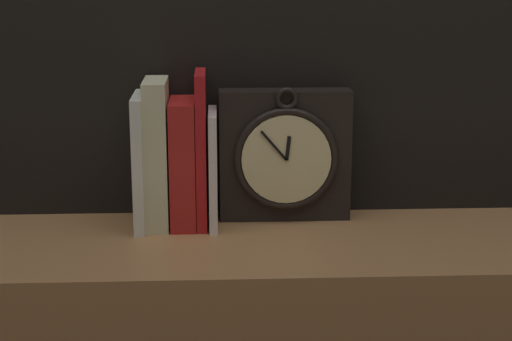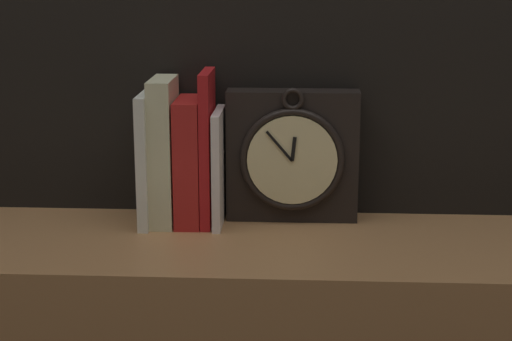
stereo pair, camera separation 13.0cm
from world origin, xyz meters
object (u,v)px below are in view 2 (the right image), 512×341
book_slot1_cream (164,151)px  book_slot2_red (190,161)px  clock (292,156)px  book_slot4_white (219,168)px  book_slot3_red (208,148)px  book_slot0_white (147,159)px

book_slot1_cream → book_slot2_red: bearing=0.2°
book_slot1_cream → clock: bearing=6.7°
clock → book_slot2_red: bearing=-171.6°
book_slot1_cream → book_slot4_white: size_ratio=1.27×
clock → book_slot1_cream: 0.21m
book_slot2_red → book_slot3_red: book_slot3_red is taller
book_slot4_white → book_slot0_white: bearing=-179.0°
book_slot0_white → book_slot2_red: size_ratio=1.05×
clock → book_slot3_red: book_slot3_red is taller
book_slot4_white → book_slot2_red: bearing=176.0°
book_slot0_white → clock: bearing=7.3°
book_slot1_cream → book_slot0_white: bearing=-168.8°
book_slot2_red → book_slot0_white: bearing=-175.4°
book_slot0_white → book_slot4_white: bearing=1.0°
book_slot3_red → book_slot4_white: size_ratio=1.33×
book_slot0_white → book_slot2_red: 0.07m
clock → book_slot4_white: (-0.12, -0.03, -0.01)m
book_slot0_white → book_slot1_cream: bearing=11.2°
book_slot3_red → book_slot4_white: 0.04m
clock → book_slot4_white: bearing=-166.8°
book_slot1_cream → book_slot3_red: size_ratio=0.95×
book_slot0_white → book_slot4_white: (0.12, 0.00, -0.01)m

